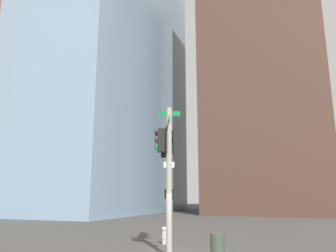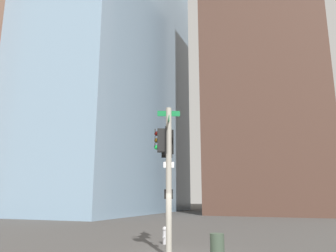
{
  "view_description": "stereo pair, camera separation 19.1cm",
  "coord_description": "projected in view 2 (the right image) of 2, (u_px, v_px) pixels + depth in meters",
  "views": [
    {
      "loc": [
        13.01,
        4.81,
        2.36
      ],
      "look_at": [
        -0.76,
        -0.43,
        5.57
      ],
      "focal_mm": 34.86,
      "sensor_mm": 36.0,
      "label": 1
    },
    {
      "loc": [
        12.94,
        4.99,
        2.36
      ],
      "look_at": [
        -0.76,
        -0.43,
        5.57
      ],
      "focal_mm": 34.86,
      "sensor_mm": 36.0,
      "label": 2
    }
  ],
  "objects": [
    {
      "name": "building_brick_midblock",
      "position": [
        267.0,
        78.0,
        53.8
      ],
      "size": [
        23.28,
        16.68,
        43.22
      ],
      "primitive_type": "cube",
      "color": "#4C3328",
      "rests_on": "ground_plane"
    },
    {
      "name": "litter_bin",
      "position": [
        217.0,
        246.0,
        12.74
      ],
      "size": [
        0.56,
        0.56,
        0.95
      ],
      "primitive_type": "cylinder",
      "color": "#384738",
      "rests_on": "ground_plane"
    },
    {
      "name": "building_brick_farside",
      "position": [
        116.0,
        115.0,
        72.13
      ],
      "size": [
        20.22,
        15.78,
        40.0
      ],
      "primitive_type": "cube",
      "color": "brown",
      "rests_on": "ground_plane"
    },
    {
      "name": "fire_hydrant",
      "position": [
        165.0,
        235.0,
        16.66
      ],
      "size": [
        0.34,
        0.26,
        0.87
      ],
      "color": "#B2B2B7",
      "rests_on": "ground_plane"
    },
    {
      "name": "signal_pole_assembly",
      "position": [
        167.0,
        156.0,
        14.7
      ],
      "size": [
        3.75,
        1.95,
        6.18
      ],
      "rotation": [
        0.0,
        0.0,
        3.55
      ],
      "color": "#9E998C",
      "rests_on": "ground_plane"
    },
    {
      "name": "building_brick_nearside",
      "position": [
        4.0,
        29.0,
        52.12
      ],
      "size": [
        19.48,
        15.56,
        57.22
      ],
      "primitive_type": "cube",
      "color": "#845B47",
      "rests_on": "ground_plane"
    }
  ]
}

